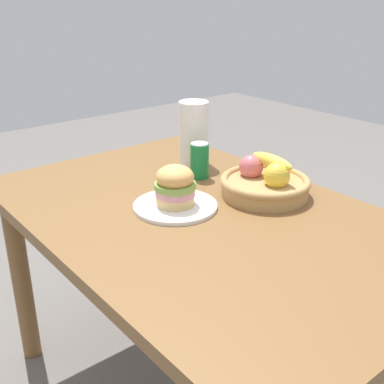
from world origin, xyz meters
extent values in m
cube|color=brown|center=(0.00, 0.00, 0.73)|extent=(1.40, 0.90, 0.04)
cylinder|color=brown|center=(-0.62, -0.37, 0.35)|extent=(0.07, 0.07, 0.71)
cylinder|color=brown|center=(-0.62, 0.37, 0.35)|extent=(0.07, 0.07, 0.71)
cylinder|color=white|center=(-0.08, -0.04, 0.76)|extent=(0.26, 0.26, 0.01)
cylinder|color=#E5BC75|center=(-0.08, -0.04, 0.78)|extent=(0.12, 0.12, 0.03)
cylinder|color=pink|center=(-0.08, -0.04, 0.80)|extent=(0.12, 0.12, 0.02)
cylinder|color=#84A84C|center=(-0.08, -0.04, 0.82)|extent=(0.13, 0.13, 0.02)
ellipsoid|color=#EAAD5D|center=(-0.08, -0.04, 0.85)|extent=(0.11, 0.11, 0.07)
cylinder|color=#147238|center=(-0.23, 0.19, 0.81)|extent=(0.07, 0.07, 0.12)
cylinder|color=silver|center=(-0.23, 0.19, 0.87)|extent=(0.06, 0.06, 0.00)
cylinder|color=tan|center=(0.03, 0.24, 0.78)|extent=(0.28, 0.28, 0.05)
torus|color=tan|center=(0.03, 0.24, 0.80)|extent=(0.29, 0.29, 0.02)
sphere|color=gold|center=(0.07, 0.25, 0.83)|extent=(0.08, 0.08, 0.08)
sphere|color=#D16066|center=(-0.04, 0.25, 0.83)|extent=(0.08, 0.08, 0.08)
ellipsoid|color=yellow|center=(0.03, 0.27, 0.86)|extent=(0.18, 0.06, 0.06)
cylinder|color=white|center=(-0.36, 0.26, 0.87)|extent=(0.11, 0.11, 0.24)
camera|label=1|loc=(1.00, -0.85, 1.37)|focal=45.31mm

